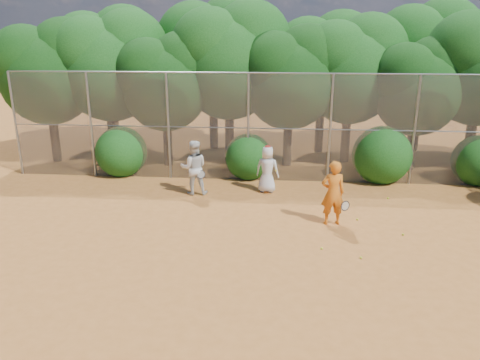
{
  "coord_description": "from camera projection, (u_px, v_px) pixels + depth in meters",
  "views": [
    {
      "loc": [
        0.16,
        -11.0,
        5.45
      ],
      "look_at": [
        -1.0,
        2.5,
        1.1
      ],
      "focal_mm": 35.0,
      "sensor_mm": 36.0,
      "label": 1
    }
  ],
  "objects": [
    {
      "name": "ball_1",
      "position": [
        361.0,
        258.0,
        11.67
      ],
      "size": [
        0.07,
        0.07,
        0.07
      ],
      "primitive_type": "sphere",
      "color": "#CED226",
      "rests_on": "ground"
    },
    {
      "name": "ball_2",
      "position": [
        403.0,
        235.0,
        13.0
      ],
      "size": [
        0.07,
        0.07,
        0.07
      ],
      "primitive_type": "sphere",
      "color": "#CED226",
      "rests_on": "ground"
    },
    {
      "name": "fence_back",
      "position": [
        272.0,
        127.0,
        17.19
      ],
      "size": [
        20.05,
        0.09,
        4.03
      ],
      "color": "gray",
      "rests_on": "ground"
    },
    {
      "name": "tree_5",
      "position": [
        352.0,
        66.0,
        19.21
      ],
      "size": [
        4.51,
        3.92,
        6.17
      ],
      "color": "black",
      "rests_on": "ground"
    },
    {
      "name": "tree_11",
      "position": [
        324.0,
        61.0,
        20.77
      ],
      "size": [
        4.64,
        4.03,
        6.35
      ],
      "color": "black",
      "rests_on": "ground"
    },
    {
      "name": "bush_3",
      "position": [
        479.0,
        159.0,
        17.19
      ],
      "size": [
        1.9,
        1.9,
        1.9
      ],
      "primitive_type": "sphere",
      "color": "#114411",
      "rests_on": "ground"
    },
    {
      "name": "tree_2",
      "position": [
        166.0,
        79.0,
        18.82
      ],
      "size": [
        3.99,
        3.47,
        5.47
      ],
      "color": "black",
      "rests_on": "ground"
    },
    {
      "name": "ground",
      "position": [
        270.0,
        251.0,
        12.12
      ],
      "size": [
        80.0,
        80.0,
        0.0
      ],
      "primitive_type": "plane",
      "color": "#AA6126",
      "rests_on": "ground"
    },
    {
      "name": "tree_6",
      "position": [
        419.0,
        84.0,
        18.23
      ],
      "size": [
        3.86,
        3.36,
        5.29
      ],
      "color": "black",
      "rests_on": "ground"
    },
    {
      "name": "player_teen",
      "position": [
        267.0,
        169.0,
        16.29
      ],
      "size": [
        0.9,
        0.68,
        1.69
      ],
      "rotation": [
        0.0,
        0.0,
        2.95
      ],
      "color": "silver",
      "rests_on": "ground"
    },
    {
      "name": "tree_3",
      "position": [
        231.0,
        57.0,
        19.32
      ],
      "size": [
        4.89,
        4.26,
        6.7
      ],
      "color": "black",
      "rests_on": "ground"
    },
    {
      "name": "tree_1",
      "position": [
        111.0,
        63.0,
        19.51
      ],
      "size": [
        4.64,
        4.03,
        6.35
      ],
      "color": "black",
      "rests_on": "ground"
    },
    {
      "name": "tree_9",
      "position": [
        107.0,
        55.0,
        21.73
      ],
      "size": [
        4.83,
        4.2,
        6.62
      ],
      "color": "black",
      "rests_on": "ground"
    },
    {
      "name": "ball_3",
      "position": [
        322.0,
        248.0,
        12.17
      ],
      "size": [
        0.07,
        0.07,
        0.07
      ],
      "primitive_type": "sphere",
      "color": "#CED226",
      "rests_on": "ground"
    },
    {
      "name": "player_yellow",
      "position": [
        333.0,
        193.0,
        13.52
      ],
      "size": [
        0.87,
        0.58,
        1.92
      ],
      "rotation": [
        0.0,
        0.0,
        3.3
      ],
      "color": "orange",
      "rests_on": "ground"
    },
    {
      "name": "tree_12",
      "position": [
        425.0,
        52.0,
        20.87
      ],
      "size": [
        5.02,
        4.37,
        6.88
      ],
      "color": "black",
      "rests_on": "ground"
    },
    {
      "name": "tree_0",
      "position": [
        48.0,
        69.0,
        19.31
      ],
      "size": [
        4.38,
        3.81,
        6.0
      ],
      "color": "black",
      "rests_on": "ground"
    },
    {
      "name": "bush_2",
      "position": [
        382.0,
        153.0,
        17.43
      ],
      "size": [
        2.2,
        2.2,
        2.2
      ],
      "primitive_type": "sphere",
      "color": "#114411",
      "rests_on": "ground"
    },
    {
      "name": "player_white",
      "position": [
        194.0,
        168.0,
        16.06
      ],
      "size": [
        1.03,
        0.86,
        1.9
      ],
      "rotation": [
        0.0,
        0.0,
        3.31
      ],
      "color": "silver",
      "rests_on": "ground"
    },
    {
      "name": "tree_4",
      "position": [
        291.0,
        74.0,
        18.74
      ],
      "size": [
        4.19,
        3.64,
        5.73
      ],
      "color": "black",
      "rests_on": "ground"
    },
    {
      "name": "bush_0",
      "position": [
        121.0,
        150.0,
        18.28
      ],
      "size": [
        2.0,
        2.0,
        2.0
      ],
      "primitive_type": "sphere",
      "color": "#114411",
      "rests_on": "ground"
    },
    {
      "name": "tree_10",
      "position": [
        214.0,
        49.0,
        21.42
      ],
      "size": [
        5.15,
        4.48,
        7.06
      ],
      "color": "black",
      "rests_on": "ground"
    },
    {
      "name": "ball_4",
      "position": [
        388.0,
        198.0,
        15.81
      ],
      "size": [
        0.07,
        0.07,
        0.07
      ],
      "primitive_type": "sphere",
      "color": "#CED226",
      "rests_on": "ground"
    },
    {
      "name": "bush_1",
      "position": [
        249.0,
        155.0,
        17.9
      ],
      "size": [
        1.8,
        1.8,
        1.8
      ],
      "primitive_type": "sphere",
      "color": "#114411",
      "rests_on": "ground"
    },
    {
      "name": "ball_0",
      "position": [
        357.0,
        219.0,
        14.03
      ],
      "size": [
        0.07,
        0.07,
        0.07
      ],
      "primitive_type": "sphere",
      "color": "#CED226",
      "rests_on": "ground"
    }
  ]
}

